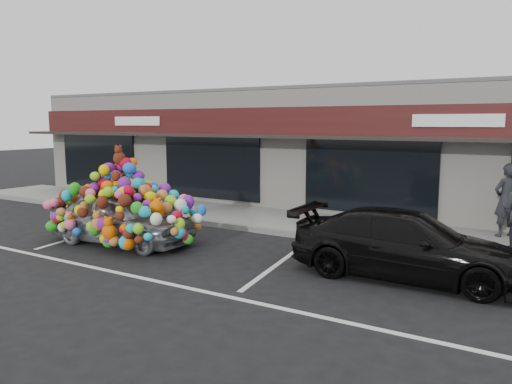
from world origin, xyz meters
The scene contains 10 objects.
ground centered at (0.00, 0.00, 0.00)m, with size 90.00×90.00×0.00m, color black.
shop_building centered at (0.00, 8.44, 2.16)m, with size 24.00×7.20×4.31m.
sidewalk centered at (0.00, 4.00, 0.07)m, with size 26.00×3.00×0.15m, color gray.
kerb centered at (0.00, 2.50, 0.07)m, with size 26.00×0.18×0.16m, color slate.
parking_stripe_left centered at (-3.20, 0.20, 0.00)m, with size 0.12×4.40×0.01m, color silver.
parking_stripe_mid centered at (2.80, 0.20, 0.00)m, with size 0.12×4.40×0.01m, color silver.
lane_line centered at (2.00, -2.30, 0.00)m, with size 14.00×0.12×0.01m, color silver.
toy_car centered at (-1.52, -0.42, 0.83)m, with size 2.87×4.35×2.45m.
black_sedan centered at (5.49, 0.50, 0.67)m, with size 4.62×1.88×1.34m, color black.
pedestrian_a centered at (6.89, 4.83, 1.11)m, with size 0.70×0.46×1.92m, color black.
Camera 1 is at (7.94, -9.38, 3.10)m, focal length 35.00 mm.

